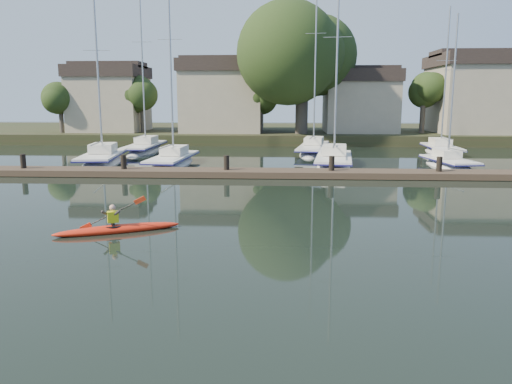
# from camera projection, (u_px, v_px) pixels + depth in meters

# --- Properties ---
(ground) EXTENTS (160.00, 160.00, 0.00)m
(ground) POSITION_uv_depth(u_px,v_px,m) (274.00, 249.00, 14.83)
(ground) COLOR black
(ground) RESTS_ON ground
(kayak) EXTENTS (4.03, 2.21, 1.33)m
(kayak) POSITION_uv_depth(u_px,v_px,m) (117.00, 227.00, 16.71)
(kayak) COLOR red
(kayak) RESTS_ON ground
(dock) EXTENTS (34.00, 2.00, 1.80)m
(dock) POSITION_uv_depth(u_px,v_px,m) (279.00, 173.00, 28.53)
(dock) COLOR #443627
(dock) RESTS_ON ground
(sailboat_0) EXTENTS (3.48, 8.58, 13.22)m
(sailboat_0) POSITION_uv_depth(u_px,v_px,m) (102.00, 166.00, 34.39)
(sailboat_0) COLOR white
(sailboat_0) RESTS_ON ground
(sailboat_1) EXTENTS (2.57, 8.74, 14.13)m
(sailboat_1) POSITION_uv_depth(u_px,v_px,m) (173.00, 168.00, 33.65)
(sailboat_1) COLOR white
(sailboat_1) RESTS_ON ground
(sailboat_3) EXTENTS (3.37, 9.12, 14.37)m
(sailboat_3) POSITION_uv_depth(u_px,v_px,m) (334.00, 169.00, 33.15)
(sailboat_3) COLOR white
(sailboat_3) RESTS_ON ground
(sailboat_4) EXTENTS (2.78, 6.56, 10.81)m
(sailboat_4) POSITION_uv_depth(u_px,v_px,m) (448.00, 170.00, 32.59)
(sailboat_4) COLOR white
(sailboat_4) RESTS_ON ground
(sailboat_5) EXTENTS (2.24, 9.31, 15.38)m
(sailboat_5) POSITION_uv_depth(u_px,v_px,m) (145.00, 154.00, 42.12)
(sailboat_5) COLOR white
(sailboat_5) RESTS_ON ground
(sailboat_6) EXTENTS (3.60, 10.45, 16.29)m
(sailboat_6) POSITION_uv_depth(u_px,v_px,m) (313.00, 155.00, 41.22)
(sailboat_6) COLOR white
(sailboat_6) RESTS_ON ground
(sailboat_7) EXTENTS (2.41, 8.01, 12.79)m
(sailboat_7) POSITION_uv_depth(u_px,v_px,m) (441.00, 155.00, 40.78)
(sailboat_7) COLOR white
(sailboat_7) RESTS_ON ground
(shore) EXTENTS (90.00, 25.25, 12.75)m
(shore) POSITION_uv_depth(u_px,v_px,m) (296.00, 109.00, 53.68)
(shore) COLOR black
(shore) RESTS_ON ground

